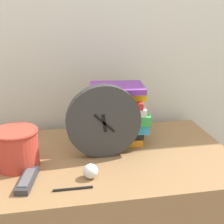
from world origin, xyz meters
name	(u,v)px	position (x,y,z in m)	size (l,w,h in m)	color
wall_back	(64,32)	(0.00, 0.70, 1.20)	(6.00, 0.04, 2.40)	silver
desk_clock	(104,122)	(0.12, 0.31, 0.90)	(0.29, 0.04, 0.29)	#333333
book_stack	(119,114)	(0.20, 0.44, 0.88)	(0.26, 0.21, 0.25)	orange
basket	(16,147)	(-0.21, 0.28, 0.83)	(0.17, 0.17, 0.14)	#C63D2D
tv_remote	(27,180)	(-0.17, 0.16, 0.77)	(0.07, 0.16, 0.02)	#333338
crumpled_paper_ball	(91,171)	(0.05, 0.15, 0.78)	(0.05, 0.05, 0.05)	white
pen	(73,189)	(-0.02, 0.09, 0.76)	(0.13, 0.01, 0.01)	black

